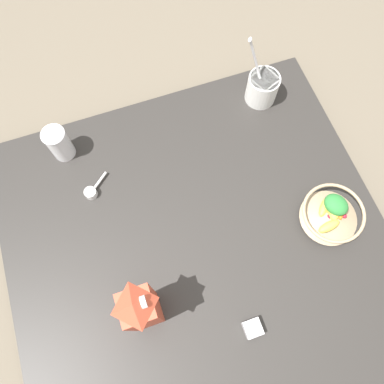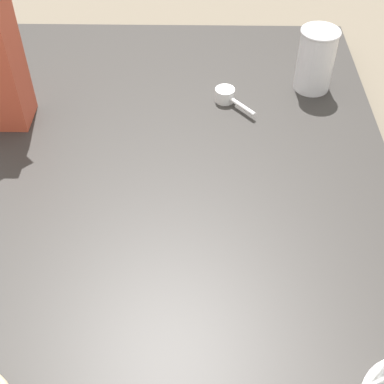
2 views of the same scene
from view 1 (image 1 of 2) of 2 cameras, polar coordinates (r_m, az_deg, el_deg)
ground_plane at (r=1.18m, az=1.45°, el=-9.59°), size 6.00×6.00×0.00m
countertop at (r=1.16m, az=1.47°, el=-9.38°), size 1.14×1.14×0.04m
fruit_bowl at (r=1.20m, az=20.50°, el=-3.17°), size 0.19×0.19×0.09m
milk_carton at (r=0.98m, az=-7.78°, el=-17.22°), size 0.08×0.08×0.30m
yogurt_tub at (r=1.33m, az=10.68°, el=15.45°), size 0.11×0.13×0.27m
drinking_cup at (r=1.26m, az=-19.64°, el=7.04°), size 0.08×0.08×0.12m
spice_jar at (r=1.11m, az=9.21°, el=-19.81°), size 0.05×0.05×0.03m
measuring_scoop at (r=1.22m, az=-15.04°, el=0.03°), size 0.08×0.08×0.03m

